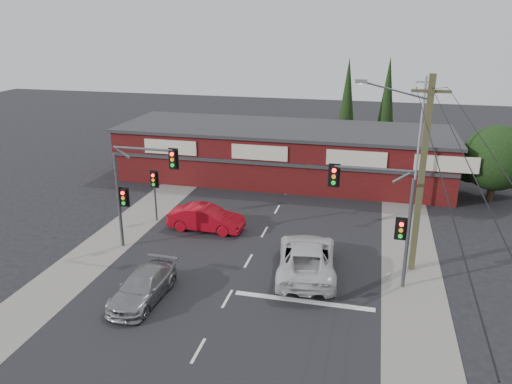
% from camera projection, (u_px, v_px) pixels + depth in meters
% --- Properties ---
extents(ground, '(120.00, 120.00, 0.00)m').
position_uv_depth(ground, '(239.00, 277.00, 25.22)').
color(ground, black).
rests_on(ground, ground).
extents(road_strip, '(14.00, 70.00, 0.01)m').
position_uv_depth(road_strip, '(261.00, 237.00, 29.81)').
color(road_strip, black).
rests_on(road_strip, ground).
extents(verge_left, '(3.00, 70.00, 0.02)m').
position_uv_depth(verge_left, '(131.00, 224.00, 31.69)').
color(verge_left, gray).
rests_on(verge_left, ground).
extents(verge_right, '(3.00, 70.00, 0.02)m').
position_uv_depth(verge_right, '(409.00, 252.00, 27.93)').
color(verge_right, gray).
rests_on(verge_right, ground).
extents(stop_line, '(6.50, 0.35, 0.01)m').
position_uv_depth(stop_line, '(304.00, 301.00, 23.07)').
color(stop_line, silver).
rests_on(stop_line, ground).
extents(white_suv, '(3.59, 6.49, 1.72)m').
position_uv_depth(white_suv, '(307.00, 257.00, 25.42)').
color(white_suv, silver).
rests_on(white_suv, ground).
extents(silver_suv, '(2.04, 4.64, 1.32)m').
position_uv_depth(silver_suv, '(143.00, 287.00, 23.03)').
color(silver_suv, gray).
rests_on(silver_suv, ground).
extents(red_sedan, '(4.73, 1.80, 1.54)m').
position_uv_depth(red_sedan, '(206.00, 218.00, 30.67)').
color(red_sedan, '#A30A16').
rests_on(red_sedan, ground).
extents(lane_dashes, '(0.12, 45.25, 0.01)m').
position_uv_depth(lane_dashes, '(257.00, 245.00, 28.73)').
color(lane_dashes, silver).
rests_on(lane_dashes, ground).
extents(shop_building, '(27.30, 8.40, 4.22)m').
position_uv_depth(shop_building, '(283.00, 153.00, 40.34)').
color(shop_building, '#440D0E').
rests_on(shop_building, ground).
extents(tree_cluster, '(5.90, 5.10, 5.50)m').
position_uv_depth(tree_cluster, '(497.00, 161.00, 35.20)').
color(tree_cluster, '#2D2116').
rests_on(tree_cluster, ground).
extents(conifer_near, '(1.80, 1.80, 9.25)m').
position_uv_depth(conifer_near, '(347.00, 100.00, 44.69)').
color(conifer_near, '#2D2116').
rests_on(conifer_near, ground).
extents(conifer_far, '(1.80, 1.80, 9.25)m').
position_uv_depth(conifer_far, '(387.00, 98.00, 45.75)').
color(conifer_far, '#2D2116').
rests_on(conifer_far, ground).
extents(traffic_mast_left, '(3.77, 0.27, 5.97)m').
position_uv_depth(traffic_mast_left, '(135.00, 182.00, 27.20)').
color(traffic_mast_left, '#47494C').
rests_on(traffic_mast_left, ground).
extents(traffic_mast_right, '(3.96, 0.27, 5.97)m').
position_uv_depth(traffic_mast_right, '(385.00, 209.00, 23.33)').
color(traffic_mast_right, '#47494C').
rests_on(traffic_mast_right, ground).
extents(pedestal_signal, '(0.55, 0.27, 3.38)m').
position_uv_depth(pedestal_signal, '(154.00, 185.00, 31.54)').
color(pedestal_signal, '#47494C').
rests_on(pedestal_signal, ground).
extents(utility_pole, '(4.38, 0.59, 10.00)m').
position_uv_depth(utility_pole, '(419.00, 170.00, 24.34)').
color(utility_pole, '#4C4A2B').
rests_on(utility_pole, ground).
extents(steel_pole, '(1.20, 0.16, 9.00)m').
position_uv_depth(steel_pole, '(419.00, 142.00, 32.70)').
color(steel_pole, gray).
rests_on(steel_pole, ground).
extents(power_lines, '(2.01, 29.00, 1.22)m').
position_uv_depth(power_lines, '(443.00, 116.00, 18.11)').
color(power_lines, black).
rests_on(power_lines, ground).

